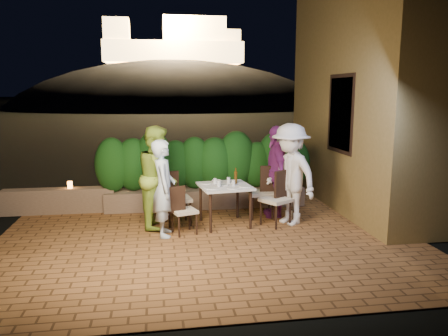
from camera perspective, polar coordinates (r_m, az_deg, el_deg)
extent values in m
plane|color=black|center=(7.19, -1.84, -10.02)|extent=(400.00, 400.00, 0.00)
cube|color=brown|center=(7.67, -2.29, -9.14)|extent=(7.00, 6.00, 0.15)
cube|color=olive|center=(9.76, 18.34, 9.86)|extent=(1.60, 5.00, 5.00)
cube|color=black|center=(8.98, 15.15, 6.86)|extent=(0.08, 1.00, 1.40)
cube|color=black|center=(8.98, 15.09, 6.86)|extent=(0.06, 1.15, 1.55)
cube|color=brown|center=(9.33, -2.35, -3.89)|extent=(4.20, 0.55, 0.40)
cube|color=brown|center=(9.48, -20.73, -4.01)|extent=(2.20, 0.30, 0.50)
ellipsoid|color=black|center=(67.07, -6.39, 4.44)|extent=(52.00, 40.00, 22.00)
cylinder|color=white|center=(7.69, -1.57, -2.65)|extent=(0.22, 0.22, 0.01)
cylinder|color=white|center=(8.10, -2.40, -2.00)|extent=(0.21, 0.21, 0.01)
cylinder|color=white|center=(7.84, 2.77, -2.40)|extent=(0.23, 0.23, 0.01)
cylinder|color=white|center=(8.21, 1.52, -1.84)|extent=(0.20, 0.20, 0.01)
cylinder|color=white|center=(7.97, -0.05, -2.19)|extent=(0.20, 0.20, 0.01)
cylinder|color=white|center=(7.70, 1.16, -2.63)|extent=(0.20, 0.20, 0.01)
cylinder|color=silver|center=(7.80, -0.68, -2.08)|extent=(0.07, 0.07, 0.11)
cylinder|color=silver|center=(8.08, -1.19, -1.70)|extent=(0.06, 0.06, 0.10)
cylinder|color=silver|center=(7.91, 1.24, -1.94)|extent=(0.06, 0.06, 0.11)
cylinder|color=silver|center=(8.12, 0.60, -1.60)|extent=(0.07, 0.07, 0.11)
imported|color=white|center=(8.18, -0.95, -1.76)|extent=(0.21, 0.21, 0.04)
imported|color=silver|center=(7.43, -7.88, -2.63)|extent=(0.40, 0.61, 1.65)
imported|color=#93BB3A|center=(7.95, -8.62, -1.12)|extent=(0.76, 0.94, 1.84)
imported|color=white|center=(8.10, 8.64, -0.83)|extent=(1.16, 1.39, 1.87)
imported|color=#7F2A7D|center=(8.59, 6.80, -0.43)|extent=(0.52, 1.08, 1.79)
cylinder|color=orange|center=(9.36, -19.48, -2.10)|extent=(0.10, 0.10, 0.14)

